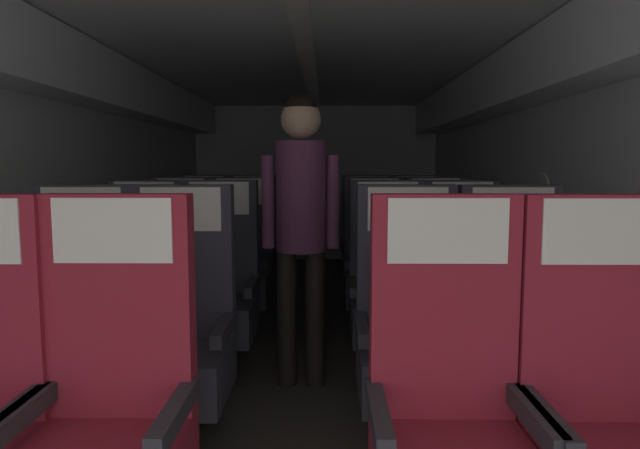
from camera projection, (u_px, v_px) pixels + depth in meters
The scene contains 22 objects.
ground at pixel (306, 349), 3.86m from camera, with size 3.45×7.79×0.02m, color #3D3833.
fuselage_shell at pixel (307, 130), 3.96m from camera, with size 3.33×7.44×2.09m.
seat_a_left_aisle at pixel (108, 423), 1.67m from camera, with size 0.49×0.50×1.16m.
seat_a_right_aisle at pixel (608, 427), 1.65m from camera, with size 0.49×0.50×1.16m.
seat_a_right_window at pixel (450, 424), 1.66m from camera, with size 0.49×0.50×1.16m.
seat_b_left_window at pixel (79, 336), 2.53m from camera, with size 0.49×0.50×1.16m.
seat_b_left_aisle at pixel (179, 337), 2.51m from camera, with size 0.49×0.50×1.16m.
seat_b_right_aisle at pixel (515, 338), 2.50m from camera, with size 0.49×0.50×1.16m.
seat_b_right_window at pixel (409, 336), 2.53m from camera, with size 0.49×0.50×1.16m.
seat_c_left_window at pixel (143, 293), 3.38m from camera, with size 0.49×0.50×1.16m.
seat_c_left_aisle at pixel (218, 293), 3.38m from camera, with size 0.49×0.50×1.16m.
seat_c_right_aisle at pixel (463, 294), 3.36m from camera, with size 0.49×0.50×1.16m.
seat_c_right_window at pixel (388, 293), 3.38m from camera, with size 0.49×0.50×1.16m.
seat_d_left_window at pixel (180, 267), 4.25m from camera, with size 0.49×0.50×1.16m.
seat_d_left_aisle at pixel (240, 267), 4.25m from camera, with size 0.49×0.50×1.16m.
seat_d_right_aisle at pixel (436, 267), 4.25m from camera, with size 0.49×0.50×1.16m.
seat_d_right_window at pixel (375, 267), 4.24m from camera, with size 0.49×0.50×1.16m.
seat_e_left_window at pixel (204, 250), 5.12m from camera, with size 0.49×0.50×1.16m.
seat_e_left_aisle at pixel (253, 250), 5.11m from camera, with size 0.49×0.50×1.16m.
seat_e_right_aisle at pixel (417, 250), 5.09m from camera, with size 0.49×0.50×1.16m.
seat_e_right_window at pixel (368, 250), 5.10m from camera, with size 0.49×0.50×1.16m.
flight_attendant at pixel (300, 208), 3.11m from camera, with size 0.43×0.28×1.64m.
Camera 1 is at (0.14, -0.06, 1.25)m, focal length 31.41 mm.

